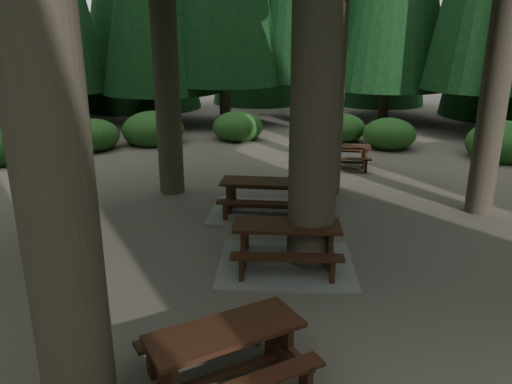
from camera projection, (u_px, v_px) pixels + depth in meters
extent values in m
plane|color=#504841|center=(270.00, 270.00, 8.86)|extent=(80.00, 80.00, 0.00)
cube|color=gray|center=(286.00, 265.00, 8.99)|extent=(2.82, 2.52, 0.05)
cube|color=#341C0F|center=(287.00, 226.00, 8.76)|extent=(2.01, 1.17, 0.06)
cube|color=#341C0F|center=(286.00, 229.00, 9.45)|extent=(1.90, 0.71, 0.05)
cube|color=#341C0F|center=(287.00, 257.00, 8.25)|extent=(1.90, 0.71, 0.05)
cube|color=#341C0F|center=(244.00, 246.00, 8.91)|extent=(0.22, 0.58, 0.76)
cube|color=#341C0F|center=(244.00, 243.00, 8.89)|extent=(0.45, 1.50, 0.06)
cube|color=#341C0F|center=(329.00, 248.00, 8.85)|extent=(0.22, 0.58, 0.76)
cube|color=#341C0F|center=(329.00, 244.00, 8.83)|extent=(0.45, 1.50, 0.06)
cube|color=#341C0F|center=(286.00, 257.00, 8.94)|extent=(1.55, 0.46, 0.08)
cube|color=gray|center=(261.00, 212.00, 11.61)|extent=(2.83, 2.57, 0.05)
cube|color=#341C0F|center=(261.00, 182.00, 11.38)|extent=(1.96, 1.25, 0.06)
cube|color=#341C0F|center=(264.00, 187.00, 12.05)|extent=(1.82, 0.81, 0.05)
cube|color=#341C0F|center=(258.00, 203.00, 10.90)|extent=(1.82, 0.81, 0.05)
cube|color=#341C0F|center=(230.00, 197.00, 11.59)|extent=(0.25, 0.56, 0.73)
cube|color=#341C0F|center=(230.00, 195.00, 11.57)|extent=(0.54, 1.43, 0.06)
cube|color=#341C0F|center=(293.00, 200.00, 11.42)|extent=(0.25, 0.56, 0.73)
cube|color=#341C0F|center=(293.00, 197.00, 11.40)|extent=(0.54, 1.43, 0.06)
cube|color=#341C0F|center=(261.00, 206.00, 11.56)|extent=(1.47, 0.55, 0.08)
cube|color=#341C0F|center=(344.00, 146.00, 15.39)|extent=(1.70, 1.08, 0.05)
cube|color=#341C0F|center=(343.00, 151.00, 15.97)|extent=(1.57, 0.71, 0.04)
cube|color=#341C0F|center=(345.00, 159.00, 14.97)|extent=(1.57, 0.71, 0.04)
cube|color=#341C0F|center=(323.00, 157.00, 15.57)|extent=(0.22, 0.48, 0.63)
cube|color=#341C0F|center=(323.00, 155.00, 15.55)|extent=(0.47, 1.24, 0.05)
cube|color=#341C0F|center=(365.00, 158.00, 15.42)|extent=(0.22, 0.48, 0.63)
cube|color=#341C0F|center=(365.00, 156.00, 15.41)|extent=(0.47, 1.24, 0.05)
cube|color=#341C0F|center=(344.00, 162.00, 15.54)|extent=(1.28, 0.48, 0.07)
cube|color=#341C0F|center=(226.00, 331.00, 5.73)|extent=(1.93, 1.21, 0.06)
cube|color=#341C0F|center=(205.00, 328.00, 6.32)|extent=(1.80, 0.78, 0.05)
cube|color=#341C0F|center=(251.00, 384.00, 5.32)|extent=(1.80, 0.78, 0.05)
cube|color=#341C0F|center=(167.00, 380.00, 5.51)|extent=(0.24, 0.55, 0.72)
cube|color=#341C0F|center=(167.00, 375.00, 5.50)|extent=(0.52, 1.41, 0.06)
cube|color=#341C0F|center=(279.00, 342.00, 6.18)|extent=(0.24, 0.55, 0.72)
cube|color=#341C0F|center=(279.00, 338.00, 6.16)|extent=(0.52, 1.41, 0.06)
cube|color=#341C0F|center=(226.00, 373.00, 5.90)|extent=(1.46, 0.53, 0.08)
ellipsoid|color=#20521C|center=(503.00, 147.00, 16.53)|extent=(2.42, 2.42, 1.49)
ellipsoid|color=#20521C|center=(389.00, 137.00, 18.06)|extent=(1.90, 1.90, 1.17)
ellipsoid|color=#20521C|center=(341.00, 131.00, 19.19)|extent=(1.84, 1.84, 1.13)
ellipsoid|color=#20521C|center=(238.00, 129.00, 19.48)|extent=(1.95, 1.95, 1.20)
ellipsoid|color=#20521C|center=(154.00, 133.00, 18.83)|extent=(2.31, 2.31, 1.42)
ellipsoid|color=#20521C|center=(92.00, 138.00, 17.82)|extent=(1.93, 1.93, 1.19)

